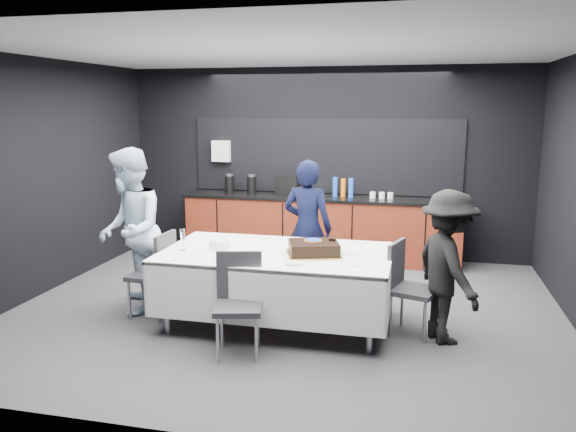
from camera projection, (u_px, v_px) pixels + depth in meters
The scene contains 18 objects.
ground at pixel (286, 310), 6.26m from camera, with size 6.00×6.00×0.00m, color #3D3D42.
room_shell at pixel (286, 142), 5.90m from camera, with size 6.04×5.04×2.82m.
kitchenette at pixel (320, 223), 8.27m from camera, with size 4.10×0.64×2.05m.
party_table at pixel (277, 264), 5.75m from camera, with size 2.32×1.32×0.78m.
cake_assembly at pixel (314, 248), 5.59m from camera, with size 0.62×0.56×0.17m.
plate_stack at pixel (219, 244), 5.80m from camera, with size 0.21×0.21×0.10m, color white.
loose_plate_near at pixel (222, 259), 5.41m from camera, with size 0.21×0.21×0.01m, color white.
loose_plate_right_a at pixel (351, 253), 5.64m from camera, with size 0.21×0.21×0.01m, color white.
loose_plate_right_b at pixel (351, 264), 5.26m from camera, with size 0.20×0.20×0.01m, color white.
loose_plate_far at pixel (299, 240), 6.17m from camera, with size 0.20×0.20×0.01m, color white.
fork_pile at pixel (294, 263), 5.23m from camera, with size 0.16×0.10×0.02m, color white.
champagne_flute at pixel (183, 235), 5.72m from camera, with size 0.06×0.06×0.22m.
chair_left at pixel (157, 268), 5.97m from camera, with size 0.44×0.44×0.92m.
chair_right at pixel (406, 281), 5.54m from camera, with size 0.53×0.53×0.92m.
chair_near at pixel (239, 296), 5.12m from camera, with size 0.51×0.51×0.92m.
person_center at pixel (308, 228), 6.63m from camera, with size 0.59×0.39×1.63m, color black.
person_left at pixel (130, 231), 6.09m from camera, with size 0.88×0.68×1.80m, color silver.
person_right at pixel (448, 267), 5.31m from camera, with size 0.95×0.55×1.47m, color black.
Camera 1 is at (1.37, -5.77, 2.24)m, focal length 35.00 mm.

